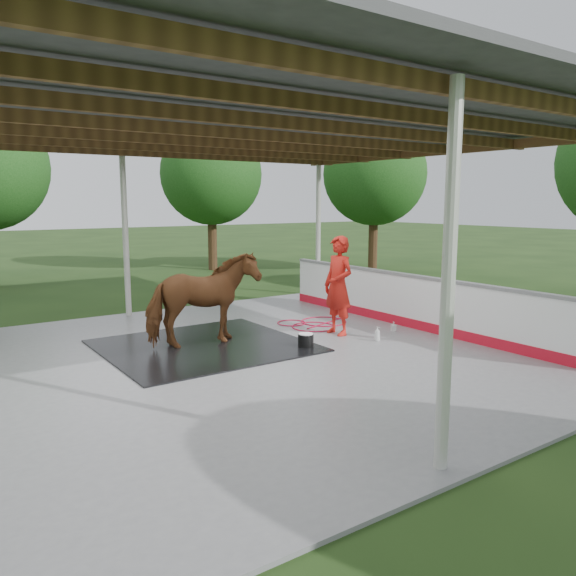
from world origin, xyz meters
TOP-DOWN VIEW (x-y plane):
  - ground at (0.00, 0.00)m, footprint 100.00×100.00m
  - concrete_slab at (0.00, 0.00)m, footprint 12.00×10.00m
  - pavilion_structure at (0.00, -0.00)m, footprint 12.60×10.60m
  - dasher_board at (4.60, 0.00)m, footprint 0.16×8.00m
  - tree_belt at (0.30, 0.90)m, footprint 28.00×28.00m
  - rubber_mat at (0.18, 1.07)m, footprint 3.59×3.37m
  - horse at (0.18, 1.07)m, footprint 2.11×1.08m
  - handler at (2.88, 0.40)m, footprint 0.50×0.75m
  - wash_bucket at (1.68, -0.11)m, footprint 0.29×0.29m
  - soap_bottle_a at (3.14, -0.50)m, footprint 0.13×0.13m
  - soap_bottle_b at (4.00, -0.08)m, footprint 0.12×0.12m
  - hose_coil at (3.05, 1.40)m, footprint 1.65×1.38m

SIDE VIEW (x-z plane):
  - ground at x=0.00m, z-range 0.00..0.00m
  - concrete_slab at x=0.00m, z-range 0.00..0.05m
  - hose_coil at x=3.05m, z-range 0.05..0.07m
  - rubber_mat at x=0.18m, z-range 0.05..0.08m
  - soap_bottle_b at x=4.00m, z-range 0.05..0.25m
  - wash_bucket at x=1.68m, z-range 0.05..0.33m
  - soap_bottle_a at x=3.14m, z-range 0.05..0.33m
  - dasher_board at x=4.60m, z-range 0.02..1.17m
  - horse at x=0.18m, z-range 0.08..1.81m
  - handler at x=2.88m, z-range 0.05..2.06m
  - tree_belt at x=0.30m, z-range 0.89..6.69m
  - pavilion_structure at x=0.00m, z-range 1.94..5.99m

